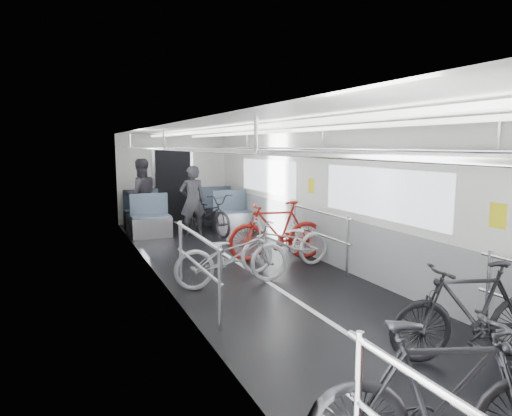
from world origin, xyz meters
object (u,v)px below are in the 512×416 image
at_px(bike_right_near, 471,312).
at_px(bike_right_far, 277,231).
at_px(bike_left_mid, 441,399).
at_px(person_seated, 141,195).
at_px(bike_aisle, 210,214).
at_px(bike_left_far, 232,255).
at_px(person_standing, 192,201).
at_px(bike_right_mid, 286,243).

distance_m(bike_right_near, bike_right_far, 4.31).
relative_size(bike_left_mid, person_seated, 0.98).
relative_size(bike_right_far, person_seated, 1.02).
bearing_deg(person_seated, bike_left_mid, 86.34).
bearing_deg(bike_right_far, bike_aisle, -161.34).
distance_m(bike_left_far, person_standing, 4.01).
bearing_deg(bike_right_near, bike_aisle, -160.22).
relative_size(bike_right_near, bike_right_far, 0.91).
bearing_deg(bike_left_far, bike_right_far, -47.60).
bearing_deg(bike_right_near, bike_right_far, -163.29).
bearing_deg(bike_left_far, person_standing, -5.33).
height_order(bike_left_mid, bike_left_far, bike_left_mid).
relative_size(bike_aisle, person_standing, 1.15).
bearing_deg(bike_left_far, person_seated, 7.28).
height_order(bike_right_mid, bike_aisle, bike_aisle).
bearing_deg(person_standing, bike_right_mid, 99.47).
distance_m(bike_left_mid, person_seated, 9.40).
distance_m(bike_right_far, bike_aisle, 2.88).
distance_m(bike_left_mid, bike_right_far, 5.59).
relative_size(bike_aisle, person_seated, 1.06).
relative_size(bike_right_near, bike_aisle, 0.88).
bearing_deg(bike_right_near, bike_left_far, -141.30).
relative_size(bike_left_mid, person_standing, 1.06).
xyz_separation_m(bike_left_far, person_seated, (-0.50, 5.11, 0.42)).
height_order(bike_right_far, person_seated, person_seated).
bearing_deg(bike_right_mid, bike_left_far, -72.37).
relative_size(bike_left_mid, bike_aisle, 0.92).
relative_size(bike_left_far, person_standing, 1.09).
relative_size(bike_right_mid, person_seated, 0.97).
bearing_deg(person_seated, bike_right_far, 108.59).
distance_m(bike_left_far, bike_right_far, 1.71).
distance_m(bike_right_near, person_seated, 8.51).
bearing_deg(person_seated, bike_aisle, 135.29).
relative_size(bike_left_mid, bike_right_mid, 1.01).
distance_m(bike_right_mid, bike_aisle, 3.47).
relative_size(bike_right_far, bike_aisle, 0.97).
height_order(bike_right_far, person_standing, person_standing).
distance_m(bike_left_mid, person_standing, 8.28).
distance_m(bike_left_far, person_seated, 5.15).
bearing_deg(person_standing, bike_left_far, 81.22).
bearing_deg(person_standing, bike_right_near, 94.68).
distance_m(bike_left_far, bike_right_near, 3.45).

